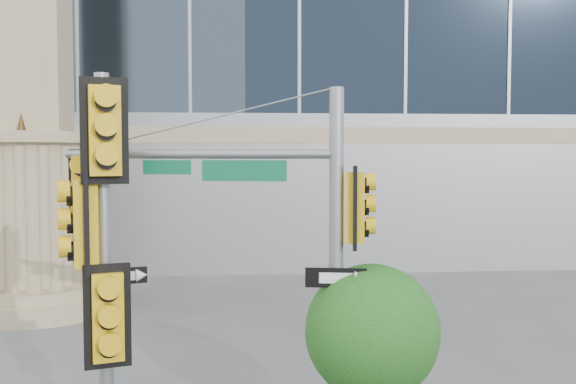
{
  "coord_description": "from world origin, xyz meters",
  "views": [
    {
      "loc": [
        -0.37,
        -9.79,
        4.48
      ],
      "look_at": [
        0.6,
        2.0,
        3.78
      ],
      "focal_mm": 40.0,
      "sensor_mm": 36.0,
      "label": 1
    }
  ],
  "objects": [
    {
      "name": "main_signal_pole",
      "position": [
        0.03,
        -1.07,
        3.33
      ],
      "size": [
        4.13,
        1.08,
        5.38
      ],
      "rotation": [
        0.0,
        0.0,
        -0.17
      ],
      "color": "slate",
      "rests_on": "ground"
    },
    {
      "name": "street_tree",
      "position": [
        1.54,
        -1.19,
        1.96
      ],
      "size": [
        1.91,
        1.86,
        2.97
      ],
      "color": "tan",
      "rests_on": "ground"
    },
    {
      "name": "monument",
      "position": [
        -6.0,
        9.0,
        5.52
      ],
      "size": [
        4.4,
        4.4,
        16.6
      ],
      "color": "tan",
      "rests_on": "ground"
    },
    {
      "name": "secondary_signal_pole",
      "position": [
        -2.17,
        -1.14,
        3.27
      ],
      "size": [
        1.04,
        0.74,
        5.56
      ],
      "rotation": [
        0.0,
        0.0,
        0.29
      ],
      "color": "slate",
      "rests_on": "ground"
    }
  ]
}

